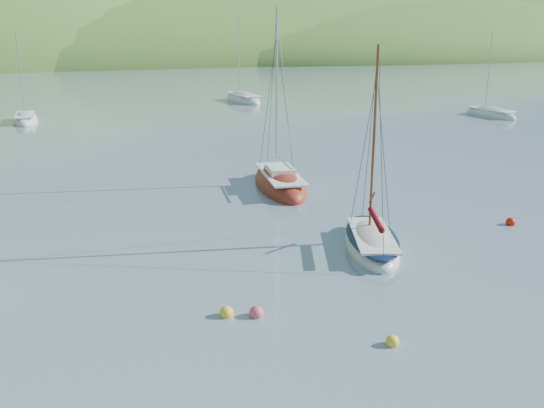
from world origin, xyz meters
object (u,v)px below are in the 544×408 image
object	(u,v)px
distant_sloop_d	(490,115)
distant_sloop_b	(243,100)
daysailer_white	(372,243)
sloop_red	(280,184)
distant_sloop_a	(25,120)

from	to	relation	value
distant_sloop_d	distant_sloop_b	bearing A→B (deg)	127.70
daysailer_white	sloop_red	world-z (taller)	sloop_red
distant_sloop_a	sloop_red	bearing A→B (deg)	-64.46
sloop_red	distant_sloop_b	world-z (taller)	distant_sloop_b
distant_sloop_b	distant_sloop_d	xyz separation A→B (m)	(21.41, -20.15, -0.03)
daysailer_white	distant_sloop_b	xyz separation A→B (m)	(8.58, 51.22, -0.02)
distant_sloop_a	distant_sloop_d	bearing A→B (deg)	-14.76
daysailer_white	distant_sloop_a	xyz separation A→B (m)	(-16.35, 42.41, -0.05)
distant_sloop_b	daysailer_white	bearing A→B (deg)	-107.31
distant_sloop_b	distant_sloop_d	size ratio (longest dim) A/B	1.26
sloop_red	distant_sloop_a	xyz separation A→B (m)	(-15.81, 31.65, -0.05)
daysailer_white	distant_sloop_a	world-z (taller)	daysailer_white
sloop_red	distant_sloop_d	world-z (taller)	sloop_red
daysailer_white	distant_sloop_b	bearing A→B (deg)	98.78
distant_sloop_a	distant_sloop_d	size ratio (longest dim) A/B	1.01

